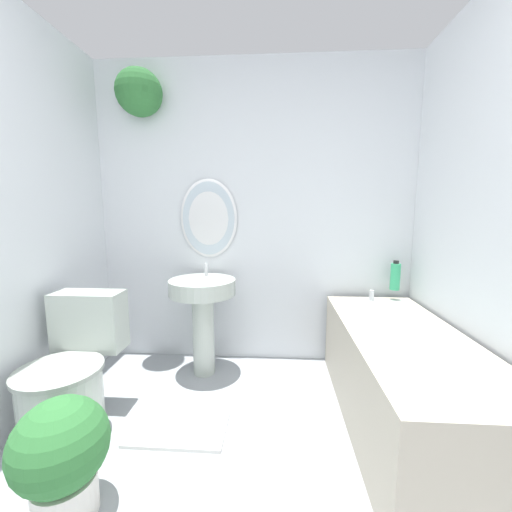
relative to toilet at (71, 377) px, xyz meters
The scene contains 7 objects.
wall_back 1.63m from the toilet, 47.76° to the left, with size 2.62×0.34×2.40m.
toilet is the anchor object (origin of this frame).
pedestal_sink 0.93m from the toilet, 47.70° to the left, with size 0.49×0.49×0.84m.
bathtub 1.88m from the toilet, ahead, with size 0.63×1.51×0.64m.
shampoo_bottle 2.26m from the toilet, 22.05° to the left, with size 0.07×0.07×0.23m.
potted_plant 0.59m from the toilet, 59.16° to the right, with size 0.37×0.37×0.50m.
bath_mat 0.67m from the toilet, ahead, with size 0.54×0.32×0.02m.
Camera 1 is at (0.18, -0.26, 1.24)m, focal length 22.00 mm.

